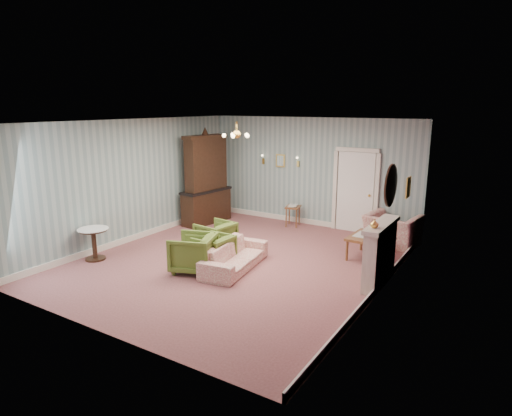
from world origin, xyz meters
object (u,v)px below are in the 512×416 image
Objects in this scene: coffee_table at (364,246)px; side_table_black at (383,251)px; dresser at (206,177)px; fireplace at (380,253)px; pedestal_table at (94,244)px; wingback_chair at (393,225)px; olive_chair_b at (214,249)px; olive_chair_c at (216,235)px; sofa_chintz at (235,251)px; olive_chair_a at (193,251)px.

side_table_black is at bearing -24.54° from coffee_table.
side_table_black is (5.14, -0.69, -1.01)m from dresser.
coffee_table is at bearing 118.91° from fireplace.
dresser is 3.73× the size of pedestal_table.
pedestal_table is at bearing 48.94° from wingback_chair.
olive_chair_b is 0.94× the size of olive_chair_c.
olive_chair_b is 0.73× the size of coffee_table.
sofa_chintz is (0.97, -0.65, -0.02)m from olive_chair_c.
coffee_table is (2.60, 2.57, -0.16)m from olive_chair_a.
olive_chair_c reaches higher than sofa_chintz.
wingback_chair reaches higher than coffee_table.
dresser is 3.77m from pedestal_table.
sofa_chintz is 2.65× the size of pedestal_table.
olive_chair_a is 0.49m from olive_chair_b.
fireplace is 1.44× the size of coffee_table.
olive_chair_a is 0.73× the size of wingback_chair.
wingback_chair is at bearing 97.88° from side_table_black.
sofa_chintz is 3.24× the size of side_table_black.
coffee_table is 5.77m from pedestal_table.
olive_chair_a is 3.66m from coffee_table.
sofa_chintz is 3.92m from wingback_chair.
wingback_chair is at bearing 134.87° from olive_chair_c.
olive_chair_a is 0.82m from sofa_chintz.
side_table_black is (0.48, -0.22, 0.03)m from coffee_table.
dresser is at bearing -165.39° from olive_chair_a.
olive_chair_a is at bearing -142.74° from side_table_black.
olive_chair_a is at bearing 122.58° from sofa_chintz.
dresser reaches higher than wingback_chair.
coffee_table is (4.66, -0.47, -1.04)m from dresser.
olive_chair_c is 0.29× the size of dresser.
wingback_chair is at bearing 75.69° from coffee_table.
pedestal_table is (-5.30, -2.95, 0.06)m from side_table_black.
fireplace reaches higher than wingback_chair.
pedestal_table is (-4.82, -3.17, 0.10)m from coffee_table.
fireplace is 1.47m from coffee_table.
pedestal_table reaches higher than coffee_table.
olive_chair_a is 3.77m from dresser.
wingback_chair reaches higher than olive_chair_c.
olive_chair_b reaches higher than side_table_black.
pedestal_table is at bearing -150.90° from side_table_black.
olive_chair_b is 0.47m from sofa_chintz.
pedestal_table is at bearing -63.95° from olive_chair_b.
olive_chair_c is 2.58m from pedestal_table.
fireplace reaches higher than sofa_chintz.
olive_chair_c is 2.67m from dresser.
sofa_chintz is at bearing 63.05° from wingback_chair.
pedestal_table is (-2.83, -1.14, -0.01)m from sofa_chintz.
olive_chair_a is 2.29m from pedestal_table.
wingback_chair reaches higher than olive_chair_b.
fireplace is at bearing -82.64° from sofa_chintz.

